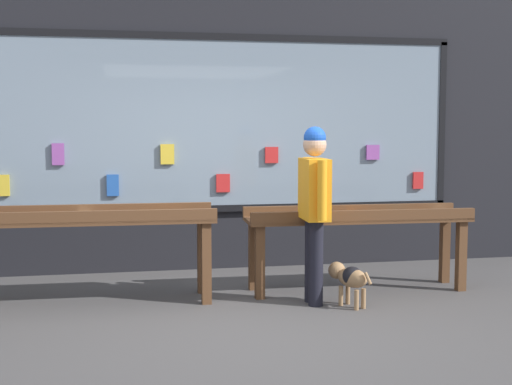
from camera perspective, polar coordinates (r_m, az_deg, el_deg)
The scene contains 6 objects.
ground_plane at distance 6.46m, azimuth -0.73°, elevation -10.11°, with size 40.00×40.00×0.00m, color #474444.
shopfront_facade at distance 8.58m, azimuth -3.92°, elevation 5.22°, with size 8.78×0.29×3.42m.
display_table_left at distance 7.08m, azimuth -12.82°, elevation -2.70°, with size 2.35×0.70×0.94m.
display_table_right at distance 7.51m, azimuth 8.10°, elevation -2.57°, with size 2.35×0.64×0.87m.
person_browsing at distance 6.85m, azimuth 4.69°, elevation -0.63°, with size 0.24×0.67×1.72m.
small_dog at distance 6.90m, azimuth 7.50°, elevation -6.73°, with size 0.33×0.51×0.40m.
Camera 1 is at (-1.15, -6.12, 1.72)m, focal length 50.00 mm.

